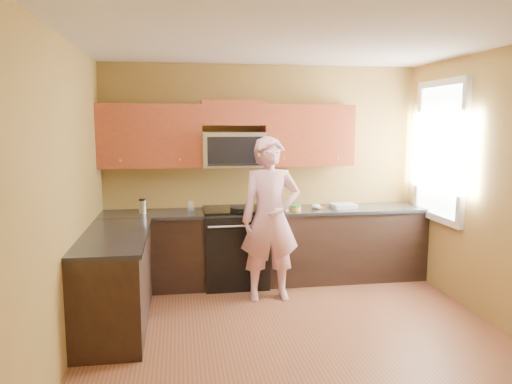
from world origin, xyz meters
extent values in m
plane|color=brown|center=(0.00, 0.00, 0.00)|extent=(4.00, 4.00, 0.00)
plane|color=white|center=(0.00, 0.00, 2.70)|extent=(4.00, 4.00, 0.00)
plane|color=olive|center=(0.00, 2.00, 1.35)|extent=(4.00, 0.00, 4.00)
plane|color=olive|center=(0.00, -2.00, 1.35)|extent=(4.00, 0.00, 4.00)
plane|color=olive|center=(-2.00, 0.00, 1.35)|extent=(0.00, 4.00, 4.00)
plane|color=olive|center=(2.00, 0.00, 1.35)|extent=(0.00, 4.00, 4.00)
cube|color=black|center=(0.00, 1.70, 0.44)|extent=(4.00, 0.60, 0.88)
cube|color=black|center=(-1.70, 0.60, 0.44)|extent=(0.60, 1.60, 0.88)
cube|color=black|center=(0.00, 1.69, 0.90)|extent=(4.00, 0.62, 0.04)
cube|color=black|center=(-1.69, 0.60, 0.90)|extent=(0.62, 1.60, 0.04)
cube|color=#943922|center=(-0.40, 1.83, 2.10)|extent=(0.76, 0.33, 0.30)
imported|color=pink|center=(-0.07, 1.12, 0.92)|extent=(0.67, 0.44, 1.83)
cube|color=#B27F47|center=(0.66, 1.69, 0.93)|extent=(0.12, 0.12, 0.01)
ellipsoid|color=silver|center=(0.16, 1.46, 0.95)|extent=(0.14, 0.15, 0.06)
ellipsoid|color=silver|center=(0.61, 1.64, 0.95)|extent=(0.14, 0.15, 0.07)
cube|color=white|center=(0.98, 1.69, 0.95)|extent=(0.33, 0.28, 0.05)
cylinder|color=silver|center=(-0.93, 1.77, 0.98)|extent=(0.08, 0.08, 0.12)
camera|label=1|loc=(-1.06, -4.15, 1.99)|focal=34.38mm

